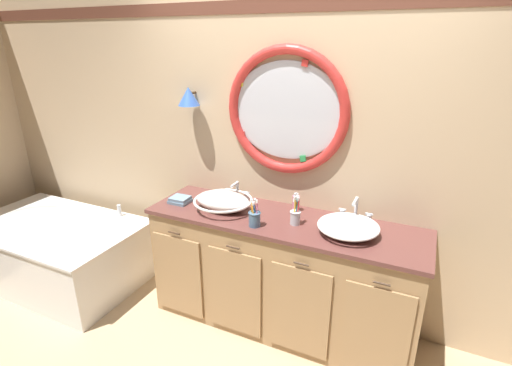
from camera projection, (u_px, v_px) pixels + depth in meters
ground_plane at (259, 343)px, 2.84m from camera, size 14.00×14.00×0.00m
back_wall_assembly at (292, 151)px, 2.88m from camera, size 6.40×0.26×2.60m
vanity_counter at (281, 273)px, 2.89m from camera, size 2.01×0.60×0.91m
bathtub at (57, 246)px, 3.50m from camera, size 1.56×0.94×0.67m
sink_basin_left at (223, 201)px, 2.87m from camera, size 0.45×0.45×0.13m
sink_basin_right at (348, 226)px, 2.50m from camera, size 0.40×0.40×0.11m
faucet_set_left at (237, 192)px, 3.06m from camera, size 0.21×0.12×0.15m
faucet_set_right at (355, 211)px, 2.68m from camera, size 0.24×0.15×0.18m
toothbrush_holder_left at (255, 218)px, 2.61m from camera, size 0.09×0.09×0.20m
toothbrush_holder_right at (295, 216)px, 2.64m from camera, size 0.08×0.08×0.21m
soap_dispenser at (296, 203)px, 2.84m from camera, size 0.05×0.06×0.15m
folded_hand_towel at (180, 200)px, 3.00m from camera, size 0.15×0.14×0.05m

